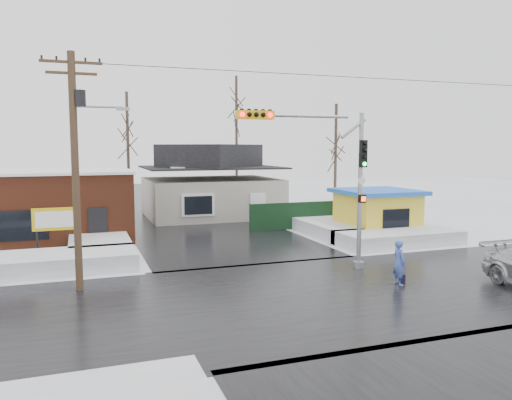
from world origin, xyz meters
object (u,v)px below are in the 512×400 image
object	(u,v)px
traffic_signal	(330,169)
utility_pole	(77,157)
kiosk	(377,212)
marquee_sign	(56,221)
pedestrian	(399,263)

from	to	relation	value
traffic_signal	utility_pole	distance (m)	10.39
utility_pole	kiosk	size ratio (longest dim) A/B	1.96
utility_pole	marquee_sign	distance (m)	6.87
traffic_signal	utility_pole	size ratio (longest dim) A/B	0.78
utility_pole	traffic_signal	bearing A→B (deg)	-2.95
pedestrian	kiosk	bearing A→B (deg)	-25.44
traffic_signal	pedestrian	bearing A→B (deg)	-62.45
marquee_sign	kiosk	xyz separation A→B (m)	(18.50, 0.50, -0.46)
traffic_signal	pedestrian	distance (m)	4.97
utility_pole	marquee_sign	xyz separation A→B (m)	(-1.07, 5.99, -3.19)
marquee_sign	kiosk	distance (m)	18.51
marquee_sign	pedestrian	size ratio (longest dim) A/B	1.41
traffic_signal	pedestrian	world-z (taller)	traffic_signal
marquee_sign	pedestrian	bearing A→B (deg)	-36.25
utility_pole	kiosk	xyz separation A→B (m)	(17.43, 6.49, -3.65)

